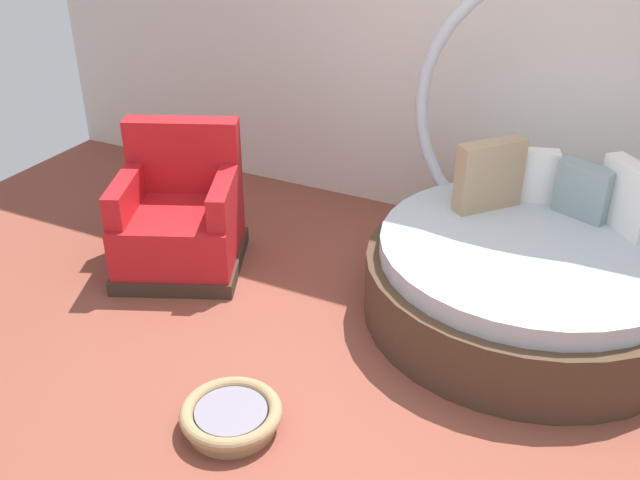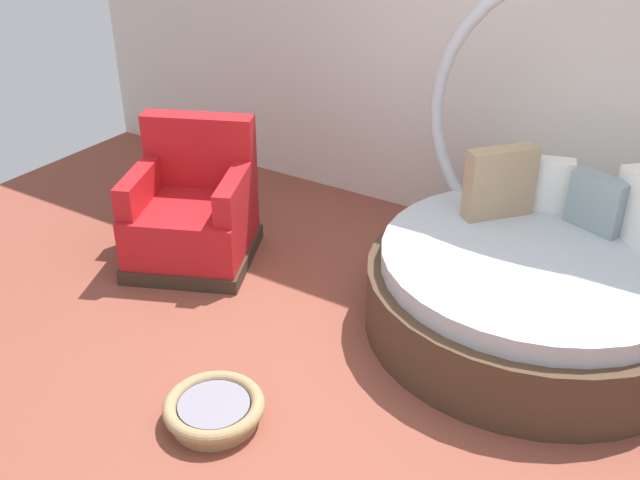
{
  "view_description": "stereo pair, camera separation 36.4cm",
  "coord_description": "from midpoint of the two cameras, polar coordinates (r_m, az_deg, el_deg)",
  "views": [
    {
      "loc": [
        0.98,
        -2.78,
        2.59
      ],
      "look_at": [
        -0.67,
        0.49,
        0.55
      ],
      "focal_mm": 41.12,
      "sensor_mm": 36.0,
      "label": 1
    },
    {
      "loc": [
        1.3,
        -2.6,
        2.59
      ],
      "look_at": [
        -0.67,
        0.49,
        0.55
      ],
      "focal_mm": 41.12,
      "sensor_mm": 36.0,
      "label": 2
    }
  ],
  "objects": [
    {
      "name": "red_armchair",
      "position": [
        5.01,
        -7.81,
        2.0
      ],
      "size": [
        1.05,
        1.05,
        0.94
      ],
      "color": "#38281E",
      "rests_on": "ground_plane"
    },
    {
      "name": "ground_plane",
      "position": [
        3.91,
        7.26,
        -12.84
      ],
      "size": [
        8.0,
        8.0,
        0.02
      ],
      "primitive_type": "cube",
      "color": "brown"
    },
    {
      "name": "round_daybed",
      "position": [
        4.5,
        18.97,
        -2.1
      ],
      "size": [
        1.93,
        1.93,
        2.03
      ],
      "color": "#473323",
      "rests_on": "ground_plane"
    },
    {
      "name": "pet_basket",
      "position": [
        3.76,
        -5.43,
        -13.08
      ],
      "size": [
        0.51,
        0.51,
        0.13
      ],
      "color": "#9E7F56",
      "rests_on": "ground_plane"
    },
    {
      "name": "back_wall",
      "position": [
        5.14,
        19.76,
        16.04
      ],
      "size": [
        8.0,
        0.12,
        3.14
      ],
      "primitive_type": "cube",
      "color": "silver",
      "rests_on": "ground_plane"
    }
  ]
}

